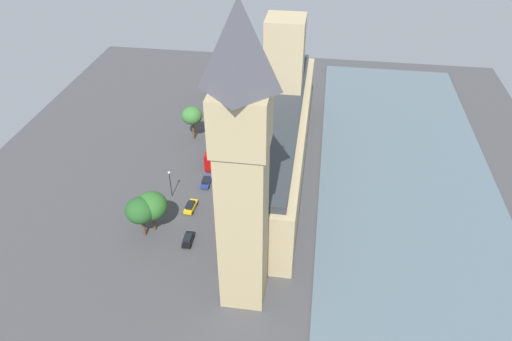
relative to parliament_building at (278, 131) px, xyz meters
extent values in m
plane|color=#424244|center=(1.99, 2.01, -9.09)|extent=(140.00, 140.00, 0.00)
cube|color=slate|center=(-31.22, 2.01, -8.97)|extent=(40.88, 126.00, 0.25)
cube|color=tan|center=(-0.01, 2.01, -2.01)|extent=(13.48, 70.00, 14.17)
cube|color=tan|center=(-0.01, -10.59, 7.36)|extent=(9.15, 9.15, 32.91)
cube|color=#2D3338|center=(-0.01, 2.01, 5.88)|extent=(10.25, 67.20, 1.60)
cone|color=tan|center=(6.33, -29.49, 6.03)|extent=(1.20, 1.20, 1.91)
cone|color=tan|center=(6.33, -16.89, 6.52)|extent=(1.20, 1.20, 2.89)
cone|color=tan|center=(6.33, -4.29, 6.00)|extent=(1.20, 1.20, 1.84)
cone|color=tan|center=(6.33, 8.31, 6.07)|extent=(1.20, 1.20, 1.98)
cone|color=tan|center=(6.33, 20.91, 6.18)|extent=(1.20, 1.20, 2.21)
cone|color=tan|center=(6.33, 33.51, 6.23)|extent=(1.20, 1.20, 2.30)
cube|color=tan|center=(1.30, 41.39, 6.50)|extent=(7.27, 7.27, 31.19)
cube|color=tan|center=(1.30, 41.39, 26.49)|extent=(7.99, 7.99, 8.79)
cylinder|color=silver|center=(5.45, 41.39, 26.49)|extent=(0.25, 5.52, 5.52)
torus|color=black|center=(5.45, 41.39, 26.49)|extent=(0.24, 5.76, 5.76)
cylinder|color=silver|center=(1.30, 37.24, 26.49)|extent=(5.52, 0.25, 5.52)
torus|color=black|center=(1.30, 37.24, 26.49)|extent=(5.76, 0.24, 5.76)
pyramid|color=#4C4C54|center=(1.30, 41.39, 36.89)|extent=(7.99, 7.99, 12.02)
cube|color=silver|center=(14.90, -23.35, -8.38)|extent=(1.95, 4.80, 0.75)
cube|color=black|center=(14.90, -23.59, -7.68)|extent=(1.61, 2.70, 0.65)
cylinder|color=black|center=(14.02, -21.84, -8.75)|extent=(0.26, 0.68, 0.68)
cylinder|color=black|center=(15.72, -21.81, -8.75)|extent=(0.26, 0.68, 0.68)
cylinder|color=black|center=(14.08, -24.89, -8.75)|extent=(0.26, 0.68, 0.68)
cylinder|color=black|center=(15.78, -24.86, -8.75)|extent=(0.26, 0.68, 0.68)
cube|color=red|center=(15.07, -13.66, -6.44)|extent=(3.00, 10.61, 4.20)
cube|color=black|center=(15.07, -13.66, -6.36)|extent=(3.04, 10.21, 0.70)
cylinder|color=black|center=(16.04, -17.38, -8.54)|extent=(0.40, 1.12, 1.10)
cylinder|color=black|center=(13.74, -17.27, -8.54)|extent=(0.40, 1.12, 1.10)
cylinder|color=black|center=(16.39, -10.04, -8.54)|extent=(0.40, 1.12, 1.10)
cylinder|color=black|center=(14.09, -9.93, -8.54)|extent=(0.40, 1.12, 1.10)
cube|color=#B20C0F|center=(15.64, 1.86, -6.44)|extent=(2.72, 10.55, 4.20)
cube|color=black|center=(15.64, 1.86, -6.36)|extent=(2.77, 10.15, 0.70)
cylinder|color=black|center=(16.87, -1.79, -8.54)|extent=(0.37, 1.11, 1.10)
cylinder|color=black|center=(14.57, -1.84, -8.54)|extent=(0.37, 1.11, 1.10)
cylinder|color=black|center=(16.72, 5.56, -8.54)|extent=(0.37, 1.11, 1.10)
cylinder|color=black|center=(14.42, 5.51, -8.54)|extent=(0.37, 1.11, 1.10)
cube|color=navy|center=(15.40, 11.41, -8.38)|extent=(1.95, 4.47, 0.75)
cube|color=black|center=(15.40, 11.63, -7.68)|extent=(1.62, 2.51, 0.65)
cylinder|color=black|center=(16.28, 10.00, -8.75)|extent=(0.26, 0.68, 0.68)
cylinder|color=black|center=(14.57, 9.97, -8.75)|extent=(0.26, 0.68, 0.68)
cylinder|color=black|center=(16.23, 12.84, -8.75)|extent=(0.26, 0.68, 0.68)
cylinder|color=black|center=(14.52, 12.81, -8.75)|extent=(0.26, 0.68, 0.68)
cube|color=gold|center=(16.65, 20.56, -8.38)|extent=(2.14, 4.66, 0.75)
cube|color=black|center=(16.67, 20.78, -7.68)|extent=(1.70, 2.65, 0.65)
cylinder|color=black|center=(17.36, 19.05, -8.75)|extent=(0.30, 0.70, 0.68)
cylinder|color=black|center=(15.72, 19.17, -8.75)|extent=(0.30, 0.70, 0.68)
cylinder|color=black|center=(17.58, 21.94, -8.75)|extent=(0.30, 0.70, 0.68)
cylinder|color=black|center=(15.94, 22.07, -8.75)|extent=(0.30, 0.70, 0.68)
cube|color=black|center=(14.57, 30.57, -8.38)|extent=(1.86, 4.26, 0.75)
cube|color=black|center=(14.57, 30.78, -7.68)|extent=(1.52, 2.40, 0.65)
cylinder|color=black|center=(15.40, 29.25, -8.75)|extent=(0.27, 0.69, 0.68)
cylinder|color=black|center=(13.83, 29.20, -8.75)|extent=(0.27, 0.69, 0.68)
cylinder|color=black|center=(15.32, 31.94, -8.75)|extent=(0.27, 0.69, 0.68)
cylinder|color=black|center=(13.75, 31.89, -8.75)|extent=(0.27, 0.69, 0.68)
cylinder|color=#336B60|center=(9.21, -0.53, -8.41)|extent=(0.48, 0.48, 1.36)
sphere|color=tan|center=(9.21, -0.53, -7.60)|extent=(0.26, 0.26, 0.26)
cube|color=#336B60|center=(9.22, -0.24, -8.35)|extent=(0.32, 0.12, 0.24)
cylinder|color=brown|center=(22.39, 27.95, -7.09)|extent=(0.56, 0.56, 4.00)
ellipsoid|color=#2D6628|center=(22.39, 27.95, -2.64)|extent=(6.55, 6.55, 5.56)
cylinder|color=brown|center=(23.92, 29.71, -6.92)|extent=(0.56, 0.56, 4.35)
ellipsoid|color=#235623|center=(23.92, 29.71, -2.48)|extent=(6.03, 6.03, 5.13)
cylinder|color=brown|center=(23.29, -7.78, -6.56)|extent=(0.56, 0.56, 5.07)
ellipsoid|color=#387533|center=(23.29, -7.78, -1.99)|extent=(5.41, 5.41, 4.60)
cylinder|color=brown|center=(21.65, -32.69, -7.29)|extent=(0.56, 0.56, 3.61)
ellipsoid|color=#235623|center=(21.65, -32.69, -3.15)|extent=(6.22, 6.22, 5.29)
cylinder|color=black|center=(22.13, 16.62, -5.98)|extent=(0.18, 0.18, 6.23)
sphere|color=#F2EAC6|center=(22.13, 16.62, -2.59)|extent=(0.56, 0.56, 0.56)
camera|label=1|loc=(-8.85, 96.13, 58.27)|focal=33.09mm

